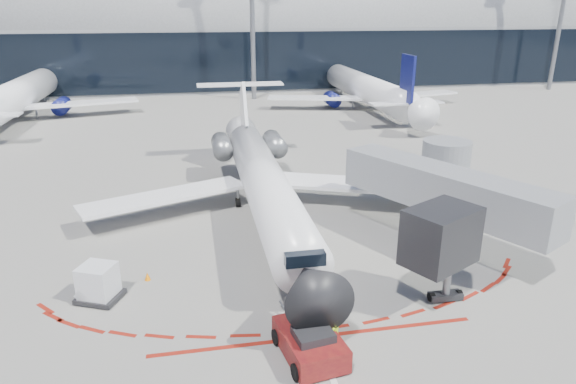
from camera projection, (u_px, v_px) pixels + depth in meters
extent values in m
plane|color=slate|center=(272.00, 228.00, 32.36)|extent=(260.00, 260.00, 0.00)
cube|color=silver|center=(268.00, 216.00, 34.21)|extent=(0.25, 40.00, 0.01)
cube|color=maroon|center=(316.00, 337.00, 21.74)|extent=(14.00, 0.25, 0.01)
cube|color=gray|center=(213.00, 56.00, 90.67)|extent=(150.00, 24.00, 10.00)
cylinder|color=gray|center=(212.00, 26.00, 88.96)|extent=(150.00, 24.00, 24.00)
cube|color=black|center=(217.00, 62.00, 79.54)|extent=(150.00, 0.20, 9.00)
cube|color=#919499|center=(444.00, 189.00, 28.58)|extent=(8.22, 12.61, 2.30)
cube|color=black|center=(441.00, 236.00, 22.74)|extent=(3.86, 3.44, 2.60)
cylinder|color=gray|center=(447.00, 278.00, 24.07)|extent=(0.36, 0.36, 2.40)
cube|color=black|center=(445.00, 296.00, 24.40)|extent=(1.60, 0.60, 0.30)
cylinder|color=#919499|center=(444.00, 175.00, 34.82)|extent=(3.20, 3.20, 4.80)
cylinder|color=black|center=(441.00, 205.00, 35.56)|extent=(4.00, 4.00, 0.50)
cylinder|color=gray|center=(252.00, 11.00, 73.30)|extent=(0.70, 0.70, 25.00)
cylinder|color=gray|center=(562.00, 11.00, 82.17)|extent=(0.70, 0.70, 25.00)
cylinder|color=white|center=(265.00, 184.00, 32.92)|extent=(2.80, 22.80, 2.80)
cone|color=black|center=(311.00, 285.00, 21.05)|extent=(2.80, 2.90, 2.80)
cone|color=white|center=(243.00, 136.00, 45.17)|extent=(2.80, 3.73, 2.80)
cube|color=black|center=(303.00, 254.00, 22.39)|extent=(1.76, 1.45, 0.57)
cube|color=white|center=(165.00, 196.00, 33.53)|extent=(11.10, 6.58, 0.32)
cube|color=white|center=(353.00, 184.00, 35.81)|extent=(11.10, 6.58, 0.32)
cube|color=white|center=(243.00, 110.00, 43.37)|extent=(0.26, 4.86, 4.95)
cube|color=white|center=(240.00, 84.00, 44.74)|extent=(7.46, 1.66, 0.17)
cylinder|color=slate|center=(222.00, 146.00, 40.88)|extent=(1.55, 3.52, 1.55)
cylinder|color=slate|center=(274.00, 144.00, 41.63)|extent=(1.55, 3.52, 1.55)
cylinder|color=black|center=(295.00, 289.00, 24.85)|extent=(0.23, 0.58, 0.58)
cylinder|color=black|center=(238.00, 202.00, 35.75)|extent=(0.31, 0.66, 0.66)
cylinder|color=black|center=(282.00, 199.00, 36.31)|extent=(0.31, 0.66, 0.66)
cylinder|color=gray|center=(295.00, 284.00, 24.75)|extent=(0.19, 0.19, 1.14)
cube|color=#550C12|center=(310.00, 343.00, 20.40)|extent=(2.59, 3.63, 0.94)
cube|color=black|center=(313.00, 334.00, 19.91)|extent=(1.64, 1.47, 0.37)
cylinder|color=gray|center=(290.00, 317.00, 22.50)|extent=(0.54, 2.69, 0.10)
cylinder|color=black|center=(297.00, 372.00, 19.15)|extent=(0.40, 0.71, 0.67)
cylinder|color=black|center=(345.00, 360.00, 19.79)|extent=(0.40, 0.71, 0.67)
cylinder|color=black|center=(277.00, 337.00, 21.18)|extent=(0.40, 0.71, 0.67)
cylinder|color=black|center=(321.00, 327.00, 21.82)|extent=(0.40, 0.71, 0.67)
imported|color=#BAFF1A|center=(335.00, 334.00, 20.54)|extent=(0.72, 0.71, 1.67)
cube|color=black|center=(100.00, 296.00, 24.44)|extent=(2.42, 2.27, 0.21)
cube|color=white|center=(98.00, 280.00, 24.15)|extent=(1.99, 1.94, 1.53)
cylinder|color=black|center=(78.00, 303.00, 24.07)|extent=(0.17, 0.21, 0.19)
cylinder|color=black|center=(108.00, 307.00, 23.73)|extent=(0.17, 0.21, 0.19)
cylinder|color=black|center=(94.00, 289.00, 25.21)|extent=(0.17, 0.21, 0.19)
cylinder|color=black|center=(122.00, 293.00, 24.87)|extent=(0.17, 0.21, 0.19)
cone|color=orange|center=(147.00, 276.00, 26.19)|extent=(0.31, 0.31, 0.43)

